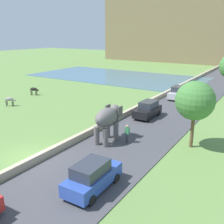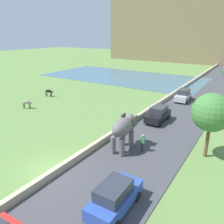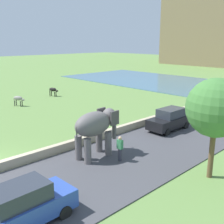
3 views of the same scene
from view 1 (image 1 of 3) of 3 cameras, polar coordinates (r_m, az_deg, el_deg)
The scene contains 13 objects.
ground_plane at distance 20.63m, azimuth -17.88°, elevation -9.36°, with size 220.00×220.00×0.00m, color #608442.
road_surface at distance 34.07m, azimuth 14.83°, elevation 1.34°, with size 7.00×120.00×0.06m, color #424247.
barrier_wall at distance 33.50m, azimuth 7.61°, elevation 1.97°, with size 0.40×110.00×0.59m, color tan.
lake at distance 55.58m, azimuth 0.97°, elevation 7.80°, with size 36.00×18.00×0.08m, color #426B84.
hill_distant at distance 94.55m, azimuth 20.79°, elevation 16.91°, with size 64.00×28.00×21.10m, color #7F6B4C.
elephant at distance 21.57m, azimuth -0.93°, elevation -1.49°, with size 1.55×3.50×2.99m.
person_beside_elephant at distance 21.66m, azimuth 3.35°, elevation -4.72°, with size 0.36×0.22×1.63m.
car_black at distance 28.51m, azimuth 7.85°, elevation 0.56°, with size 1.83×4.02×1.80m.
car_blue at distance 15.56m, azimuth -4.33°, elevation -13.85°, with size 1.88×4.04×1.80m.
car_silver at distance 37.38m, azimuth 14.22°, elevation 4.12°, with size 1.93×4.07×1.80m.
cow_black at distance 40.35m, azimuth -16.76°, elevation 4.74°, with size 1.41×0.81×1.15m.
cow_grey at distance 35.16m, azimuth -21.55°, elevation 2.55°, with size 1.37×0.98×1.15m.
tree_near at distance 20.99m, azimuth 17.77°, elevation 2.34°, with size 3.07×3.07×5.40m.
Camera 1 is at (14.70, -11.44, 8.85)m, focal length 41.64 mm.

